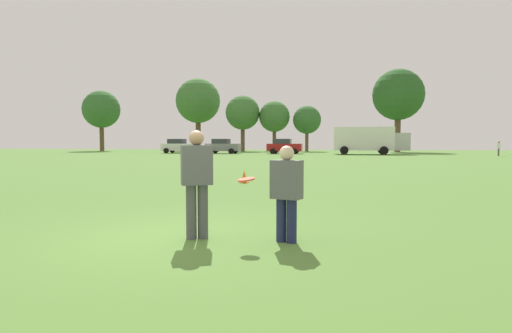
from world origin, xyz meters
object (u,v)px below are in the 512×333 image
at_px(player_defender, 287,189).
at_px(parked_car_near_left, 178,146).
at_px(parked_car_mid_left, 223,146).
at_px(frisbee, 246,179).
at_px(bystander_sideline_watcher, 499,148).
at_px(traffic_cone, 244,177).
at_px(parked_car_center, 284,146).
at_px(box_truck, 369,139).
at_px(player_thrower, 197,178).

bearing_deg(player_defender, parked_car_near_left, 110.14).
distance_m(parked_car_near_left, parked_car_mid_left, 6.05).
bearing_deg(frisbee, bystander_sideline_watcher, 64.53).
bearing_deg(parked_car_mid_left, traffic_cone, -76.29).
bearing_deg(traffic_cone, parked_car_near_left, 111.71).
height_order(parked_car_center, bystander_sideline_watcher, parked_car_center).
relative_size(player_defender, traffic_cone, 3.18).
distance_m(traffic_cone, box_truck, 36.97).
relative_size(player_defender, parked_car_center, 0.35).
bearing_deg(player_thrower, parked_car_center, 92.58).
distance_m(player_thrower, traffic_cone, 9.45).
height_order(traffic_cone, bystander_sideline_watcher, bystander_sideline_watcher).
relative_size(player_defender, parked_car_mid_left, 0.35).
bearing_deg(bystander_sideline_watcher, box_truck, 163.97).
bearing_deg(bystander_sideline_watcher, parked_car_near_left, 171.89).
bearing_deg(traffic_cone, parked_car_mid_left, 103.71).
distance_m(player_defender, bystander_sideline_watcher, 45.86).
bearing_deg(parked_car_center, frisbee, -86.40).
relative_size(player_thrower, parked_car_near_left, 0.41).
bearing_deg(parked_car_mid_left, frisbee, -77.08).
bearing_deg(traffic_cone, player_defender, -76.42).
bearing_deg(box_truck, parked_car_mid_left, 177.91).
relative_size(player_thrower, player_defender, 1.16).
xyz_separation_m(player_defender, parked_car_near_left, (-17.17, 46.83, 0.08)).
relative_size(parked_car_near_left, parked_car_center, 1.00).
height_order(player_defender, parked_car_near_left, parked_car_near_left).
relative_size(traffic_cone, parked_car_center, 0.11).
bearing_deg(parked_car_near_left, player_thrower, -71.44).
relative_size(parked_car_center, box_truck, 0.50).
relative_size(frisbee, parked_car_center, 0.06).
bearing_deg(parked_car_center, traffic_cone, -88.03).
distance_m(player_thrower, parked_car_near_left, 49.36).
xyz_separation_m(frisbee, parked_car_center, (-2.91, 46.13, -0.07)).
distance_m(player_thrower, parked_car_center, 46.07).
height_order(player_defender, traffic_cone, player_defender).
xyz_separation_m(traffic_cone, bystander_sideline_watcher, (21.51, 32.22, 0.64)).
height_order(player_thrower, frisbee, player_thrower).
bearing_deg(bystander_sideline_watcher, player_thrower, -116.45).
height_order(player_thrower, box_truck, box_truck).
distance_m(player_defender, traffic_cone, 9.70).
distance_m(frisbee, parked_car_mid_left, 47.21).
bearing_deg(parked_car_mid_left, parked_car_center, 0.79).
height_order(player_thrower, bystander_sideline_watcher, player_thrower).
distance_m(frisbee, traffic_cone, 9.66).
height_order(player_thrower, parked_car_center, parked_car_center).
bearing_deg(traffic_cone, bystander_sideline_watcher, 56.28).
xyz_separation_m(traffic_cone, parked_car_near_left, (-14.90, 37.41, 0.69)).
height_order(frisbee, parked_car_near_left, parked_car_near_left).
distance_m(player_defender, parked_car_center, 46.19).
xyz_separation_m(player_thrower, traffic_cone, (-0.81, 9.38, -0.77)).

